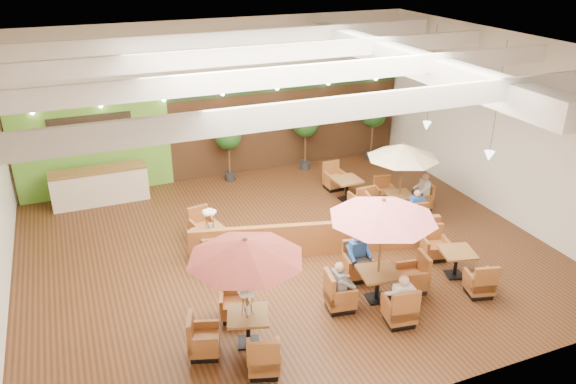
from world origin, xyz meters
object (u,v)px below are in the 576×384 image
topiary_2 (373,117)px  diner_0 (401,294)px  table_4 (456,264)px  diner_2 (341,281)px  table_5 (347,190)px  table_3 (211,239)px  topiary_1 (305,126)px  table_0 (243,270)px  diner_4 (423,188)px  service_counter (100,186)px  topiary_0 (228,139)px  table_2 (402,165)px  diner_1 (358,252)px  table_1 (381,232)px  diner_3 (416,204)px  booth_divider (317,239)px

topiary_2 → diner_0: size_ratio=2.77×
table_4 → diner_2: bearing=-163.0°
table_5 → diner_2: (-2.92, -5.26, 0.40)m
table_3 → table_4: bearing=-41.7°
table_4 → topiary_1: topiary_1 is taller
table_0 → diner_4: table_0 is taller
service_counter → diner_0: (5.57, -9.08, 0.18)m
topiary_0 → topiary_1: (2.92, -0.00, 0.12)m
table_4 → topiary_0: bearing=127.9°
table_2 → diner_1: size_ratio=2.87×
table_4 → topiary_1: bearing=108.7°
table_1 → topiary_1: size_ratio=1.21×
table_2 → diner_2: table_2 is taller
table_4 → topiary_2: topiary_2 is taller
table_3 → diner_4: table_3 is taller
topiary_2 → diner_2: bearing=-123.9°
table_5 → diner_3: bearing=-68.8°
diner_1 → diner_3: diner_1 is taller
topiary_0 → diner_2: size_ratio=2.60×
table_0 → topiary_0: 8.96m
table_0 → topiary_2: table_0 is taller
booth_divider → table_0: size_ratio=2.56×
table_3 → booth_divider: bearing=-31.7°
table_0 → diner_2: size_ratio=3.38×
topiary_2 → diner_3: (-1.64, -5.44, -0.97)m
booth_divider → diner_3: diner_3 is taller
table_2 → topiary_0: 6.14m
service_counter → diner_4: (9.38, -4.37, 0.16)m
topiary_0 → diner_0: size_ratio=2.50×
topiary_2 → diner_0: 10.39m
table_5 → diner_2: bearing=-120.7°
diner_0 → diner_2: 1.39m
booth_divider → diner_0: (0.45, -3.44, 0.29)m
diner_3 → diner_4: bearing=51.2°
topiary_0 → topiary_1: bearing=-0.0°
booth_divider → topiary_0: size_ratio=3.33×
table_3 → diner_0: size_ratio=3.17×
table_0 → diner_2: (2.42, 0.37, -1.10)m
table_3 → diner_0: 5.46m
table_0 → diner_1: 3.82m
diner_2 → diner_1: bearing=135.5°
table_3 → diner_3: 6.10m
table_2 → table_3: bearing=-167.9°
table_5 → topiary_2: bearing=47.2°
table_3 → topiary_1: (4.89, 4.80, 1.16)m
topiary_2 → diner_2: 10.04m
service_counter → diner_1: size_ratio=3.61×
table_2 → diner_0: bearing=-112.2°
topiary_2 → diner_4: (-0.77, -4.57, -0.96)m
topiary_1 → diner_3: (1.18, -5.44, -0.92)m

